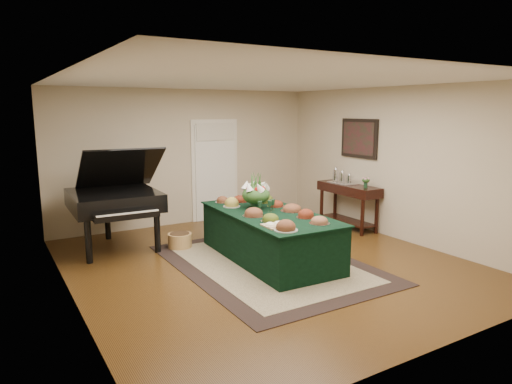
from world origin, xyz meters
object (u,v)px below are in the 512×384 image
floral_centerpiece (256,191)px  mahogany_sideboard (348,194)px  buffet_table (269,236)px  grand_piano (115,199)px

floral_centerpiece → mahogany_sideboard: 2.43m
mahogany_sideboard → buffet_table: bearing=-160.9°
mahogany_sideboard → grand_piano: bearing=167.0°
floral_centerpiece → mahogany_sideboard: floral_centerpiece is taller
floral_centerpiece → mahogany_sideboard: bearing=10.4°
buffet_table → mahogany_sideboard: bearing=19.1°
buffet_table → grand_piano: bearing=136.3°
floral_centerpiece → buffet_table: bearing=-89.6°
buffet_table → floral_centerpiece: size_ratio=5.61×
buffet_table → floral_centerpiece: (-0.00, 0.38, 0.64)m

